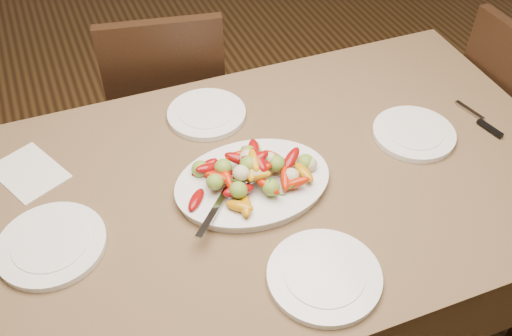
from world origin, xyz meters
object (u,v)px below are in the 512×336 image
Objects in this scene: plate_left at (52,245)px; plate_near at (324,276)px; dining_table at (256,265)px; plate_right at (414,134)px; chair_far at (168,102)px; plate_far at (207,114)px; serving_platter at (253,184)px.

plate_left is 0.99× the size of plate_near.
plate_right is at bearing 0.22° from dining_table.
plate_near is at bearing 105.40° from chair_far.
chair_far reaches higher than plate_left.
plate_far is at bearing 94.91° from plate_near.
plate_far is at bearing 95.11° from dining_table.
serving_platter is (-0.01, -0.01, 0.39)m from dining_table.
plate_right is at bearing 136.64° from chair_far.
dining_table is 6.70× the size of plate_near.
serving_platter is at bearing -0.22° from plate_left.
plate_left is 1.11× the size of plate_far.
plate_left is 1.07m from plate_right.
dining_table is 7.49× the size of plate_far.
plate_far is at bearing 148.94° from plate_right.
plate_left is 1.10× the size of plate_right.
plate_right and plate_near have the same top height.
dining_table is at bearing -179.78° from plate_right.
plate_near is at bearing -30.59° from plate_left.
plate_left is at bearing -179.58° from plate_right.
chair_far is 1.03m from plate_right.
plate_left is at bearing 179.78° from serving_platter.
plate_near is at bearing -85.28° from dining_table.
plate_right and plate_far have the same top height.
chair_far is 1.20m from plate_near.
chair_far is 0.87m from serving_platter.
plate_far is at bearing 103.76° from chair_far.
chair_far is 3.46× the size of plate_near.
plate_right is at bearing 1.07° from serving_platter.
plate_near is (0.06, -0.68, 0.00)m from plate_far.
plate_far is (0.02, -0.48, 0.29)m from chair_far.
plate_left and plate_right have the same top height.
plate_far is (0.53, 0.34, 0.00)m from plate_left.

